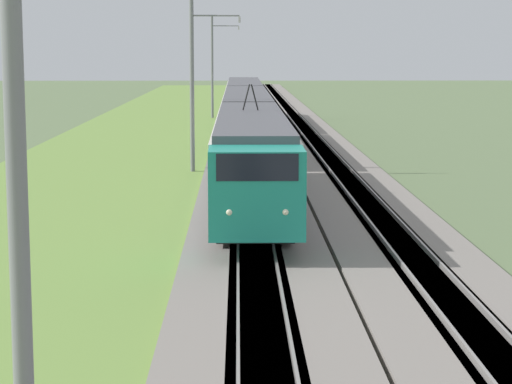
{
  "coord_description": "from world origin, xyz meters",
  "views": [
    {
      "loc": [
        -4.25,
        0.53,
        6.26
      ],
      "look_at": [
        24.64,
        0.0,
        2.13
      ],
      "focal_mm": 70.0,
      "sensor_mm": 36.0,
      "label": 1
    }
  ],
  "objects_px": {
    "catenary_mast_near": "(23,210)",
    "catenary_mast_far": "(213,66)",
    "catenary_mast_mid": "(193,84)",
    "passenger_train": "(247,117)"
  },
  "relations": [
    {
      "from": "passenger_train",
      "to": "catenary_mast_mid",
      "type": "bearing_deg",
      "value": -16.77
    },
    {
      "from": "catenary_mast_near",
      "to": "catenary_mast_far",
      "type": "distance_m",
      "value": 80.17
    },
    {
      "from": "passenger_train",
      "to": "catenary_mast_far",
      "type": "height_order",
      "value": "catenary_mast_far"
    },
    {
      "from": "passenger_train",
      "to": "catenary_mast_far",
      "type": "distance_m",
      "value": 31.11
    },
    {
      "from": "catenary_mast_near",
      "to": "catenary_mast_mid",
      "type": "bearing_deg",
      "value": -0.0
    },
    {
      "from": "catenary_mast_near",
      "to": "catenary_mast_far",
      "type": "height_order",
      "value": "catenary_mast_far"
    },
    {
      "from": "catenary_mast_far",
      "to": "catenary_mast_mid",
      "type": "bearing_deg",
      "value": -180.0
    },
    {
      "from": "catenary_mast_near",
      "to": "passenger_train",
      "type": "bearing_deg",
      "value": -3.22
    },
    {
      "from": "catenary_mast_near",
      "to": "catenary_mast_far",
      "type": "xyz_separation_m",
      "value": [
        80.17,
        0.0,
        0.19
      ]
    },
    {
      "from": "passenger_train",
      "to": "catenary_mast_far",
      "type": "xyz_separation_m",
      "value": [
        30.88,
        2.78,
        2.53
      ]
    }
  ]
}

